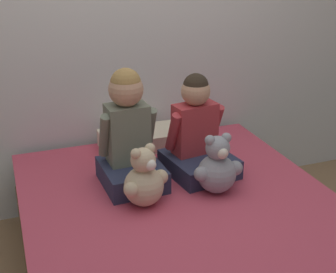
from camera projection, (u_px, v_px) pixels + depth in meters
wall_behind_bed at (127, 23)px, 2.99m from camera, size 8.00×0.06×2.50m
bed at (188, 249)px, 2.46m from camera, size 1.63×1.98×0.49m
child_on_left at (129, 136)px, 2.53m from camera, size 0.33×0.38×0.65m
child_on_right at (197, 136)px, 2.68m from camera, size 0.40×0.43×0.58m
teddy_bear_held_by_left_child at (144, 180)px, 2.36m from camera, size 0.26×0.21×0.33m
teddy_bear_held_by_right_child at (217, 168)px, 2.48m from camera, size 0.28×0.21×0.33m
pillow_at_headboard at (141, 139)px, 3.05m from camera, size 0.52×0.28×0.11m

